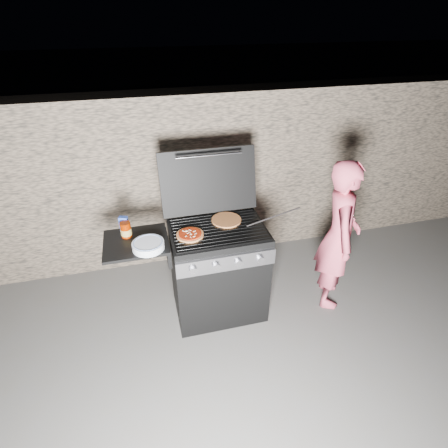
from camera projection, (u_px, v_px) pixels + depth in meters
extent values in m
plane|color=#4F4E4D|center=(219.00, 308.00, 3.37)|extent=(50.00, 50.00, 0.00)
cube|color=#826E58|center=(196.00, 178.00, 3.75)|extent=(8.00, 0.35, 1.80)
cylinder|color=#D58351|center=(226.00, 220.00, 2.99)|extent=(0.29, 0.29, 0.01)
cylinder|color=#6D1900|center=(126.00, 230.00, 2.77)|extent=(0.09, 0.09, 0.13)
cube|color=#26419E|center=(124.00, 225.00, 2.82)|extent=(0.08, 0.06, 0.15)
cylinder|color=silver|center=(148.00, 245.00, 2.65)|extent=(0.27, 0.27, 0.06)
imported|color=#DB5069|center=(339.00, 236.00, 3.13)|extent=(0.52, 0.62, 1.44)
cylinder|color=black|center=(274.00, 216.00, 2.96)|extent=(0.50, 0.06, 0.10)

